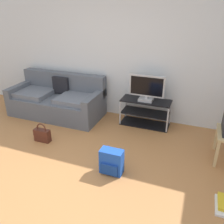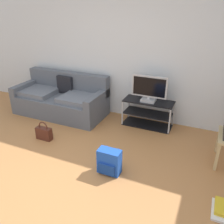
# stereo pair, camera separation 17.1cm
# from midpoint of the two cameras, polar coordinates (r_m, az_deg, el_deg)

# --- Properties ---
(ground_plane) EXTENTS (9.00, 9.80, 0.02)m
(ground_plane) POSITION_cam_midpoint_polar(r_m,az_deg,el_deg) (3.38, -14.54, -17.00)
(ground_plane) COLOR #B27542
(wall_back) EXTENTS (9.00, 0.10, 2.70)m
(wall_back) POSITION_cam_midpoint_polar(r_m,az_deg,el_deg) (4.79, 0.81, 14.62)
(wall_back) COLOR silver
(wall_back) RESTS_ON ground_plane
(couch) EXTENTS (1.92, 0.90, 0.84)m
(couch) POSITION_cam_midpoint_polar(r_m,az_deg,el_deg) (5.19, -13.85, 2.77)
(couch) COLOR #565B66
(couch) RESTS_ON ground_plane
(tv_stand) EXTENTS (0.94, 0.40, 0.51)m
(tv_stand) POSITION_cam_midpoint_polar(r_m,az_deg,el_deg) (4.64, 6.99, -0.12)
(tv_stand) COLOR black
(tv_stand) RESTS_ON ground_plane
(flat_tv) EXTENTS (0.66, 0.22, 0.49)m
(flat_tv) POSITION_cam_midpoint_polar(r_m,az_deg,el_deg) (4.43, 7.25, 5.64)
(flat_tv) COLOR #B2B2B7
(flat_tv) RESTS_ON tv_stand
(backpack) EXTENTS (0.32, 0.24, 0.36)m
(backpack) POSITION_cam_midpoint_polar(r_m,az_deg,el_deg) (3.38, -1.60, -11.93)
(backpack) COLOR blue
(backpack) RESTS_ON ground_plane
(handbag) EXTENTS (0.29, 0.11, 0.34)m
(handbag) POSITION_cam_midpoint_polar(r_m,az_deg,el_deg) (4.31, -17.57, -5.27)
(handbag) COLOR #4C2319
(handbag) RESTS_ON ground_plane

